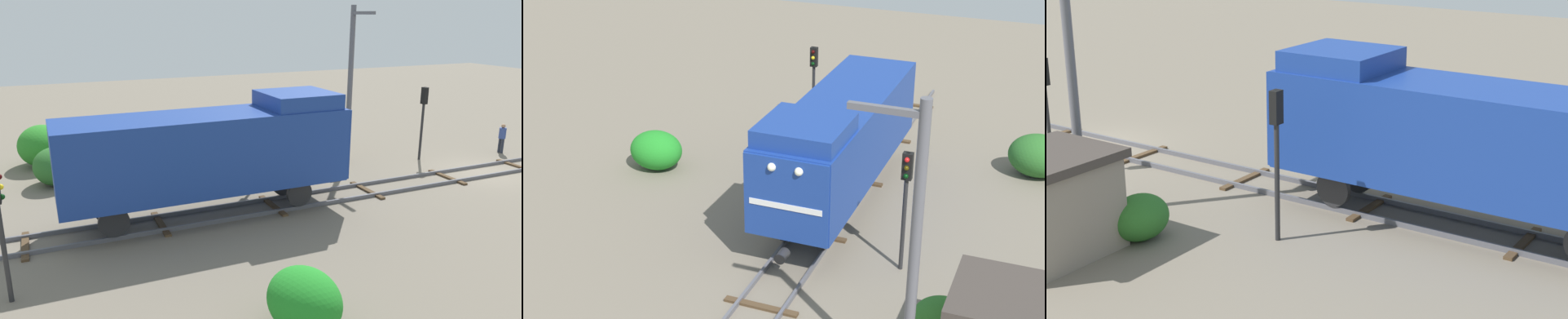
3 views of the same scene
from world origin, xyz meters
TOP-DOWN VIEW (x-y plane):
  - ground_plane at (0.00, 0.00)m, footprint 90.00×90.00m
  - railway_track at (0.00, -0.00)m, footprint 2.40×56.93m
  - locomotive at (0.00, 14.47)m, footprint 2.90×11.60m
  - traffic_signal_near at (3.20, 1.37)m, footprint 0.32×0.34m
  - traffic_signal_mid at (3.40, 10.88)m, footprint 0.32×0.34m
  - worker_near_track at (2.40, -3.89)m, footprint 0.38×0.38m
  - catenary_mast at (4.94, 4.95)m, footprint 1.94×0.28m
  - relay_hut at (7.50, 6.47)m, footprint 3.50×2.90m
  - bush_near at (5.42, 7.72)m, footprint 1.75×1.43m
  - bush_mid at (10.40, 20.43)m, footprint 2.98×2.44m
  - bush_far at (-8.07, 14.80)m, footprint 2.24×1.83m
  - bush_back at (6.81, 19.98)m, footprint 2.43×1.99m

SIDE VIEW (x-z plane):
  - ground_plane at x=0.00m, z-range 0.00..0.00m
  - railway_track at x=0.00m, z-range -0.01..0.15m
  - bush_near at x=5.42m, z-range 0.00..1.27m
  - bush_far at x=-8.07m, z-range 0.00..1.63m
  - bush_back at x=6.81m, z-range 0.00..1.77m
  - worker_near_track at x=2.40m, z-range 0.15..1.85m
  - bush_mid at x=10.40m, z-range 0.00..2.17m
  - relay_hut at x=7.50m, z-range 0.02..2.76m
  - locomotive at x=0.00m, z-range 0.47..5.07m
  - traffic_signal_near at x=3.20m, z-range 0.79..4.79m
  - traffic_signal_mid at x=3.40m, z-range 0.82..5.01m
  - catenary_mast at x=4.94m, z-range 0.25..8.46m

